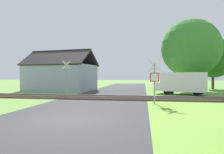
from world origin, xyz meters
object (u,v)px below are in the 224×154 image
object	(u,v)px
stop_sign_near	(154,78)
tree_far	(213,58)
crossing_sign_far	(66,75)
tree_right	(191,48)
mail_truck	(182,82)
house	(61,76)

from	to	relation	value
stop_sign_near	tree_far	distance (m)	19.20
stop_sign_near	tree_far	world-z (taller)	tree_far
crossing_sign_far	tree_far	distance (m)	21.00
crossing_sign_far	tree_right	world-z (taller)	tree_right
crossing_sign_far	mail_truck	bearing A→B (deg)	1.05
house	crossing_sign_far	bearing A→B (deg)	-53.72
crossing_sign_far	tree_right	bearing A→B (deg)	17.10
stop_sign_near	tree_far	xyz separation A→B (m)	(9.03, 16.72, 2.74)
mail_truck	crossing_sign_far	bearing A→B (deg)	123.86
tree_right	tree_far	distance (m)	6.47
house	tree_right	bearing A→B (deg)	10.61
tree_right	mail_truck	xyz separation A→B (m)	(-1.86, -4.47, -4.02)
house	stop_sign_near	bearing A→B (deg)	-35.91
tree_right	house	bearing A→B (deg)	-177.14
house	mail_truck	bearing A→B (deg)	-6.33
tree_far	mail_truck	size ratio (longest dim) A/B	1.40
tree_far	stop_sign_near	bearing A→B (deg)	-118.37
tree_right	mail_truck	world-z (taller)	tree_right
tree_far	mail_truck	bearing A→B (deg)	-122.45
house	tree_far	bearing A→B (deg)	23.36
stop_sign_near	tree_far	bearing A→B (deg)	-119.18
crossing_sign_far	tree_far	bearing A→B (deg)	24.42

